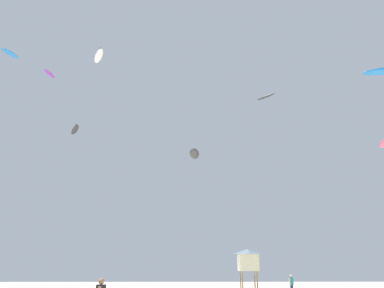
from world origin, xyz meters
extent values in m
sphere|color=#936B4C|center=(-3.75, 5.10, 1.65)|extent=(0.24, 0.24, 0.24)
cylinder|color=teal|center=(8.59, 24.10, 1.12)|extent=(0.37, 0.37, 0.61)
cylinder|color=beige|center=(8.43, 23.95, 1.09)|extent=(0.11, 0.11, 0.56)
cylinder|color=beige|center=(8.75, 24.24, 1.09)|extent=(0.11, 0.11, 0.56)
sphere|color=beige|center=(8.59, 24.10, 1.54)|extent=(0.22, 0.22, 0.22)
cylinder|color=#8C704C|center=(6.88, 32.54, 0.95)|extent=(0.14, 0.14, 1.90)
cylinder|color=#8C704C|center=(6.88, 31.04, 0.95)|extent=(0.14, 0.14, 1.90)
cylinder|color=#8C704C|center=(5.38, 32.54, 0.95)|extent=(0.14, 0.14, 1.90)
cylinder|color=#8C704C|center=(5.38, 31.04, 0.95)|extent=(0.14, 0.14, 1.90)
cube|color=beige|center=(6.13, 31.79, 2.75)|extent=(2.00, 2.00, 1.70)
pyramid|color=slate|center=(6.13, 31.79, 3.87)|extent=(2.30, 2.30, 0.55)
ellipsoid|color=#2D2D33|center=(-14.24, 34.83, 18.57)|extent=(2.12, 3.58, 0.86)
cylinder|color=#2D2D33|center=(-14.24, 34.83, 18.72)|extent=(1.25, 3.03, 0.15)
ellipsoid|color=purple|center=(-17.17, 32.05, 24.84)|extent=(1.07, 2.36, 0.30)
ellipsoid|color=#2D2D33|center=(9.95, 35.54, 23.54)|extent=(2.47, 2.68, 0.55)
ellipsoid|color=white|center=(-8.37, 20.20, 20.41)|extent=(1.63, 2.76, 0.56)
cylinder|color=#2D2D33|center=(-8.37, 20.20, 20.53)|extent=(0.93, 2.34, 0.12)
ellipsoid|color=blue|center=(-19.53, 26.49, 24.31)|extent=(1.57, 2.34, 0.33)
ellipsoid|color=#2D2D33|center=(0.33, 23.40, 12.20)|extent=(1.38, 3.13, 0.67)
camera|label=1|loc=(-0.46, -11.26, 2.10)|focal=36.79mm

